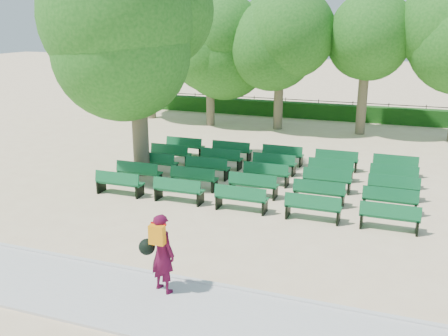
# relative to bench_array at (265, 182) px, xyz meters

# --- Properties ---
(ground) EXTENTS (120.00, 120.00, 0.00)m
(ground) POSITION_rel_bench_array_xyz_m (-1.39, -1.06, -0.08)
(ground) COLOR beige
(paving) EXTENTS (30.00, 2.20, 0.06)m
(paving) POSITION_rel_bench_array_xyz_m (-1.39, -8.46, -0.05)
(paving) COLOR silver
(paving) RESTS_ON ground
(curb) EXTENTS (30.00, 0.12, 0.10)m
(curb) POSITION_rel_bench_array_xyz_m (-1.39, -7.31, -0.03)
(curb) COLOR silver
(curb) RESTS_ON ground
(hedge) EXTENTS (26.00, 0.70, 0.90)m
(hedge) POSITION_rel_bench_array_xyz_m (-1.39, 12.94, 0.37)
(hedge) COLOR #184C13
(hedge) RESTS_ON ground
(fence) EXTENTS (26.00, 0.10, 1.02)m
(fence) POSITION_rel_bench_array_xyz_m (-1.39, 13.34, -0.08)
(fence) COLOR black
(fence) RESTS_ON ground
(tree_line) EXTENTS (21.80, 6.80, 7.04)m
(tree_line) POSITION_rel_bench_array_xyz_m (-1.39, 8.94, -0.08)
(tree_line) COLOR #25681C
(tree_line) RESTS_ON ground
(bench_array) EXTENTS (1.66, 0.60, 1.03)m
(bench_array) POSITION_rel_bench_array_xyz_m (0.00, 0.00, 0.00)
(bench_array) COLOR #106032
(bench_array) RESTS_ON ground
(tree_among) EXTENTS (5.57, 5.57, 7.63)m
(tree_among) POSITION_rel_bench_array_xyz_m (-4.73, -0.43, 5.02)
(tree_among) COLOR brown
(tree_among) RESTS_ON ground
(person) EXTENTS (0.88, 0.62, 1.76)m
(person) POSITION_rel_bench_array_xyz_m (-0.13, -7.90, 0.88)
(person) COLOR #4C0A27
(person) RESTS_ON ground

